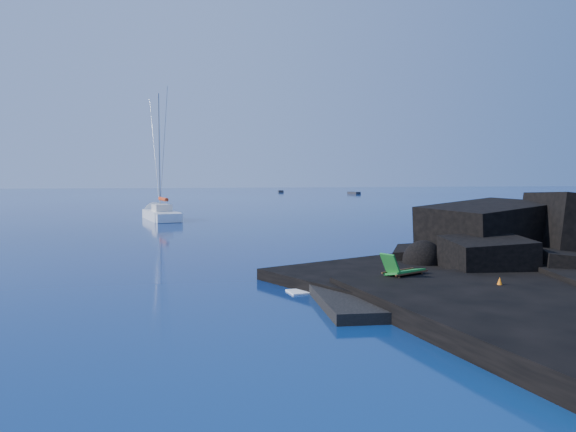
# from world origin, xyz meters

# --- Properties ---
(ground) EXTENTS (400.00, 400.00, 0.00)m
(ground) POSITION_xyz_m (0.00, 0.00, 0.00)
(ground) COLOR #04083F
(ground) RESTS_ON ground
(beach) EXTENTS (9.08, 6.86, 0.70)m
(beach) POSITION_xyz_m (4.50, 0.50, 0.00)
(beach) COLOR black
(beach) RESTS_ON ground
(surf_foam) EXTENTS (10.00, 8.00, 0.06)m
(surf_foam) POSITION_xyz_m (5.00, 5.00, 0.00)
(surf_foam) COLOR white
(surf_foam) RESTS_ON ground
(sailboat) EXTENTS (4.36, 12.17, 12.51)m
(sailboat) POSITION_xyz_m (-4.17, 39.85, 0.00)
(sailboat) COLOR white
(sailboat) RESTS_ON ground
(deck_chair) EXTENTS (1.98, 1.47, 1.24)m
(deck_chair) POSITION_xyz_m (3.95, 1.99, 0.97)
(deck_chair) COLOR #1A7528
(deck_chair) RESTS_ON beach
(towel) EXTENTS (2.18, 1.50, 0.05)m
(towel) POSITION_xyz_m (4.25, 0.40, 0.38)
(towel) COLOR white
(towel) RESTS_ON beach
(sunbather) EXTENTS (1.62, 0.84, 0.21)m
(sunbather) POSITION_xyz_m (4.25, 0.40, 0.51)
(sunbather) COLOR tan
(sunbather) RESTS_ON towel
(marker_cone) EXTENTS (0.46, 0.46, 0.54)m
(marker_cone) POSITION_xyz_m (6.18, -0.53, 0.62)
(marker_cone) COLOR orange
(marker_cone) RESTS_ON beach
(distant_boat_a) EXTENTS (1.89, 4.28, 0.55)m
(distant_boat_a) POSITION_xyz_m (29.23, 132.22, 0.00)
(distant_boat_a) COLOR #232428
(distant_boat_a) RESTS_ON ground
(distant_boat_b) EXTENTS (2.09, 4.42, 0.57)m
(distant_boat_b) POSITION_xyz_m (43.21, 112.95, 0.00)
(distant_boat_b) COLOR #26262B
(distant_boat_b) RESTS_ON ground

